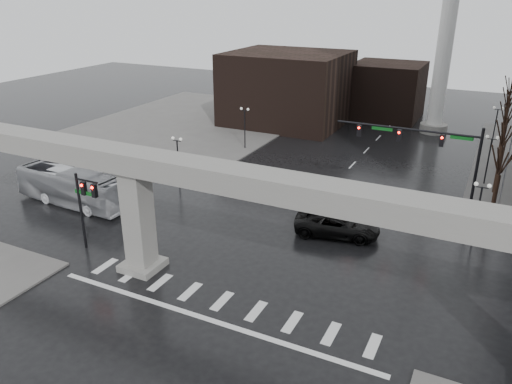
# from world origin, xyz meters

# --- Properties ---
(ground) EXTENTS (160.00, 160.00, 0.00)m
(ground) POSITION_xyz_m (0.00, 0.00, 0.00)
(ground) COLOR black
(ground) RESTS_ON ground
(sidewalk_nw) EXTENTS (28.00, 36.00, 0.15)m
(sidewalk_nw) POSITION_xyz_m (-26.00, 36.00, 0.07)
(sidewalk_nw) COLOR #615F5C
(sidewalk_nw) RESTS_ON ground
(elevated_guideway) EXTENTS (48.00, 2.60, 8.70)m
(elevated_guideway) POSITION_xyz_m (1.26, 0.00, 6.88)
(elevated_guideway) COLOR gray
(elevated_guideway) RESTS_ON ground
(building_far_left) EXTENTS (16.00, 14.00, 10.00)m
(building_far_left) POSITION_xyz_m (-14.00, 42.00, 5.00)
(building_far_left) COLOR black
(building_far_left) RESTS_ON ground
(building_far_mid) EXTENTS (10.00, 10.00, 8.00)m
(building_far_mid) POSITION_xyz_m (-2.00, 52.00, 4.00)
(building_far_mid) COLOR black
(building_far_mid) RESTS_ON ground
(smokestack) EXTENTS (3.60, 3.60, 30.00)m
(smokestack) POSITION_xyz_m (6.00, 46.00, 13.35)
(smokestack) COLOR white
(smokestack) RESTS_ON ground
(signal_mast_arm) EXTENTS (12.12, 0.43, 8.00)m
(signal_mast_arm) POSITION_xyz_m (8.99, 18.80, 5.83)
(signal_mast_arm) COLOR black
(signal_mast_arm) RESTS_ON ground
(signal_left_pole) EXTENTS (2.30, 0.30, 6.00)m
(signal_left_pole) POSITION_xyz_m (-12.25, 0.50, 4.07)
(signal_left_pole) COLOR black
(signal_left_pole) RESTS_ON ground
(lamp_right_0) EXTENTS (1.22, 0.32, 5.11)m
(lamp_right_0) POSITION_xyz_m (13.50, 14.00, 3.47)
(lamp_right_0) COLOR black
(lamp_right_0) RESTS_ON ground
(lamp_right_1) EXTENTS (1.22, 0.32, 5.11)m
(lamp_right_1) POSITION_xyz_m (13.50, 28.00, 3.47)
(lamp_right_1) COLOR black
(lamp_right_1) RESTS_ON ground
(lamp_right_2) EXTENTS (1.22, 0.32, 5.11)m
(lamp_right_2) POSITION_xyz_m (13.50, 42.00, 3.47)
(lamp_right_2) COLOR black
(lamp_right_2) RESTS_ON ground
(lamp_left_0) EXTENTS (1.22, 0.32, 5.11)m
(lamp_left_0) POSITION_xyz_m (-13.50, 14.00, 3.47)
(lamp_left_0) COLOR black
(lamp_left_0) RESTS_ON ground
(lamp_left_1) EXTENTS (1.22, 0.32, 5.11)m
(lamp_left_1) POSITION_xyz_m (-13.50, 28.00, 3.47)
(lamp_left_1) COLOR black
(lamp_left_1) RESTS_ON ground
(lamp_left_2) EXTENTS (1.22, 0.32, 5.11)m
(lamp_left_2) POSITION_xyz_m (-13.50, 42.00, 3.47)
(lamp_left_2) COLOR black
(lamp_left_2) RESTS_ON ground
(tree_right_0) EXTENTS (1.09, 1.58, 7.50)m
(tree_right_0) POSITION_xyz_m (14.53, 18.02, 2.79)
(tree_right_0) COLOR black
(tree_right_0) RESTS_ON ground
(tree_right_1) EXTENTS (1.09, 1.61, 7.67)m
(tree_right_1) POSITION_xyz_m (14.53, 26.02, 2.85)
(tree_right_1) COLOR black
(tree_right_1) RESTS_ON ground
(tree_right_2) EXTENTS (1.10, 1.63, 7.85)m
(tree_right_2) POSITION_xyz_m (14.53, 34.02, 2.91)
(tree_right_2) COLOR black
(tree_right_2) RESTS_ON ground
(tree_right_3) EXTENTS (1.11, 1.66, 8.02)m
(tree_right_3) POSITION_xyz_m (14.53, 42.02, 2.98)
(tree_right_3) COLOR black
(tree_right_3) RESTS_ON ground
(tree_right_4) EXTENTS (1.12, 1.69, 8.19)m
(tree_right_4) POSITION_xyz_m (14.53, 50.02, 3.04)
(tree_right_4) COLOR black
(tree_right_4) RESTS_ON ground
(pickup_truck) EXTENTS (7.18, 4.36, 1.86)m
(pickup_truck) POSITION_xyz_m (3.65, 10.98, 0.93)
(pickup_truck) COLOR black
(pickup_truck) RESTS_ON ground
(city_bus) EXTENTS (12.00, 3.48, 3.30)m
(city_bus) POSITION_xyz_m (-19.68, 6.21, 1.65)
(city_bus) COLOR silver
(city_bus) RESTS_ON ground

